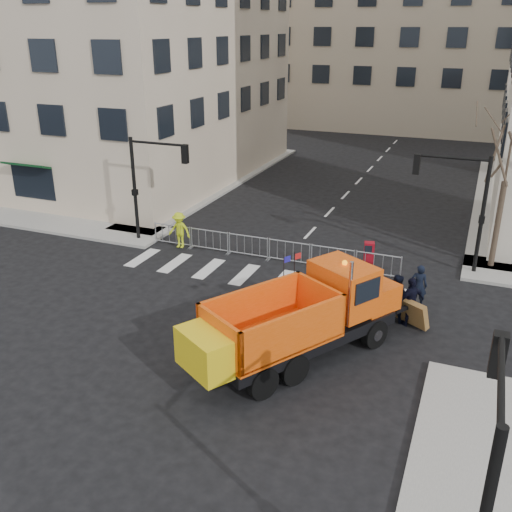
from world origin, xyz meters
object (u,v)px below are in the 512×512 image
at_px(plow_truck, 299,317).
at_px(cop_c, 411,302).
at_px(worker, 179,230).
at_px(cop_b, 396,298).
at_px(cop_a, 419,286).
at_px(newspaper_box, 369,254).

xyz_separation_m(plow_truck, cop_c, (3.14, 3.86, -0.63)).
bearing_deg(worker, cop_c, -16.16).
bearing_deg(cop_b, cop_c, 173.60).
relative_size(cop_b, worker, 1.04).
distance_m(cop_c, worker, 12.27).
height_order(plow_truck, cop_a, plow_truck).
bearing_deg(cop_c, worker, -64.79).
bearing_deg(worker, newspaper_box, 8.72).
distance_m(plow_truck, cop_a, 6.49).
relative_size(worker, newspaper_box, 1.65).
bearing_deg(cop_a, cop_c, 86.44).
xyz_separation_m(cop_c, newspaper_box, (-2.55, 4.85, -0.26)).
bearing_deg(worker, cop_b, -16.19).
distance_m(cop_a, newspaper_box, 4.08).
bearing_deg(plow_truck, cop_c, -7.90).
bearing_deg(worker, cop_a, -8.08).
height_order(plow_truck, cop_b, plow_truck).
relative_size(cop_a, worker, 0.97).
distance_m(cop_b, cop_c, 0.61).
relative_size(plow_truck, worker, 5.03).
xyz_separation_m(plow_truck, cop_a, (3.22, 5.59, -0.71)).
height_order(cop_a, newspaper_box, cop_a).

